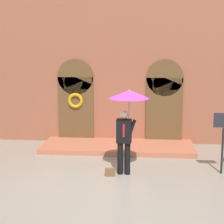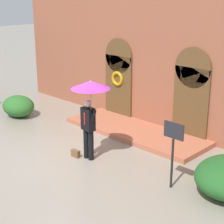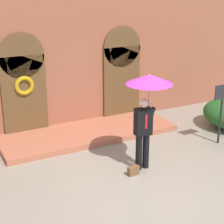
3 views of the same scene
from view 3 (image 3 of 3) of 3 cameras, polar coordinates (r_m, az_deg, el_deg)
The scene contains 5 objects.
ground_plane at distance 8.80m, azimuth 4.53°, elevation -10.54°, with size 80.00×80.00×0.00m, color gray.
building_facade at distance 11.48m, azimuth -6.22°, elevation 10.81°, with size 14.00×2.30×5.60m.
person_with_umbrella at distance 8.71m, azimuth 5.46°, elevation 2.83°, with size 1.10×1.10×2.36m.
handbag at distance 9.02m, azimuth 3.28°, elevation -8.92°, with size 0.28×0.12×0.22m, color brown.
sign_post at distance 10.72m, azimuth 16.39°, elevation 1.15°, with size 0.56×0.06×1.72m.
Camera 3 is at (-4.09, -6.43, 4.42)m, focal length 60.00 mm.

